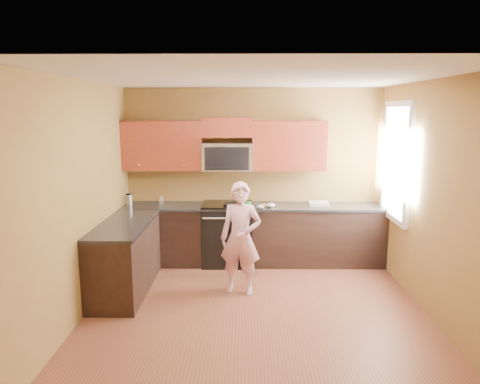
{
  "coord_description": "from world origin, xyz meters",
  "views": [
    {
      "loc": [
        -0.12,
        -4.86,
        2.35
      ],
      "look_at": [
        -0.2,
        1.3,
        1.2
      ],
      "focal_mm": 32.7,
      "sensor_mm": 36.0,
      "label": 1
    }
  ],
  "objects_px": {
    "butter_tub": "(247,207)",
    "travel_mug": "(130,205)",
    "frying_pan": "(232,207)",
    "woman": "(241,238)",
    "microwave": "(227,170)",
    "stove": "(227,233)"
  },
  "relations": [
    {
      "from": "frying_pan",
      "to": "butter_tub",
      "type": "xyz_separation_m",
      "value": [
        0.22,
        0.18,
        -0.03
      ]
    },
    {
      "from": "microwave",
      "to": "frying_pan",
      "type": "height_order",
      "value": "microwave"
    },
    {
      "from": "microwave",
      "to": "travel_mug",
      "type": "relative_size",
      "value": 4.07
    },
    {
      "from": "stove",
      "to": "frying_pan",
      "type": "height_order",
      "value": "frying_pan"
    },
    {
      "from": "woman",
      "to": "frying_pan",
      "type": "bearing_deg",
      "value": 111.36
    },
    {
      "from": "stove",
      "to": "butter_tub",
      "type": "bearing_deg",
      "value": -14.19
    },
    {
      "from": "butter_tub",
      "to": "travel_mug",
      "type": "xyz_separation_m",
      "value": [
        -1.81,
        0.06,
        0.0
      ]
    },
    {
      "from": "microwave",
      "to": "butter_tub",
      "type": "distance_m",
      "value": 0.64
    },
    {
      "from": "stove",
      "to": "frying_pan",
      "type": "xyz_separation_m",
      "value": [
        0.08,
        -0.26,
        0.47
      ]
    },
    {
      "from": "microwave",
      "to": "woman",
      "type": "xyz_separation_m",
      "value": [
        0.22,
        -1.24,
        -0.72
      ]
    },
    {
      "from": "woman",
      "to": "travel_mug",
      "type": "height_order",
      "value": "woman"
    },
    {
      "from": "butter_tub",
      "to": "travel_mug",
      "type": "relative_size",
      "value": 0.68
    },
    {
      "from": "microwave",
      "to": "travel_mug",
      "type": "distance_m",
      "value": 1.6
    },
    {
      "from": "microwave",
      "to": "stove",
      "type": "bearing_deg",
      "value": -90.0
    },
    {
      "from": "stove",
      "to": "frying_pan",
      "type": "distance_m",
      "value": 0.55
    },
    {
      "from": "frying_pan",
      "to": "travel_mug",
      "type": "relative_size",
      "value": 2.41
    },
    {
      "from": "butter_tub",
      "to": "microwave",
      "type": "bearing_deg",
      "value": 146.47
    },
    {
      "from": "woman",
      "to": "travel_mug",
      "type": "xyz_separation_m",
      "value": [
        -1.72,
        1.1,
        0.19
      ]
    },
    {
      "from": "stove",
      "to": "frying_pan",
      "type": "relative_size",
      "value": 2.11
    },
    {
      "from": "stove",
      "to": "butter_tub",
      "type": "height_order",
      "value": "butter_tub"
    },
    {
      "from": "stove",
      "to": "travel_mug",
      "type": "height_order",
      "value": "travel_mug"
    },
    {
      "from": "frying_pan",
      "to": "butter_tub",
      "type": "bearing_deg",
      "value": 33.08
    }
  ]
}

